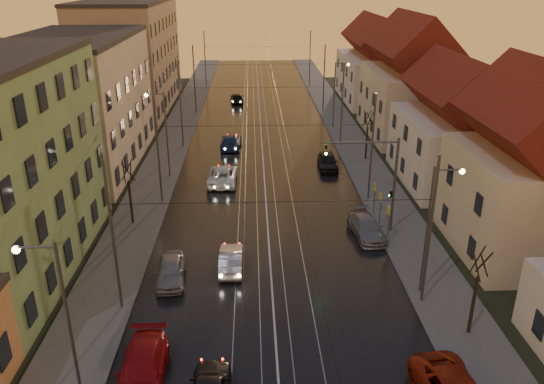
{
  "coord_description": "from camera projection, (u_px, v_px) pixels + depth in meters",
  "views": [
    {
      "loc": [
        -1.04,
        -16.55,
        17.71
      ],
      "look_at": [
        0.31,
        18.73,
        3.01
      ],
      "focal_mm": 35.0,
      "sensor_mm": 36.0,
      "label": 1
    }
  ],
  "objects": [
    {
      "name": "road",
      "position": [
        262.0,
        144.0,
        59.01
      ],
      "size": [
        16.0,
        120.0,
        0.04
      ],
      "primitive_type": "cube",
      "color": "black",
      "rests_on": "ground"
    },
    {
      "name": "sidewalk_left",
      "position": [
        172.0,
        144.0,
        58.63
      ],
      "size": [
        4.0,
        120.0,
        0.15
      ],
      "primitive_type": "cube",
      "color": "#4C4C4C",
      "rests_on": "ground"
    },
    {
      "name": "sidewalk_right",
      "position": [
        351.0,
        142.0,
        59.34
      ],
      "size": [
        4.0,
        120.0,
        0.15
      ],
      "primitive_type": "cube",
      "color": "#4C4C4C",
      "rests_on": "ground"
    },
    {
      "name": "tram_rail_0",
      "position": [
        242.0,
        143.0,
        58.92
      ],
      "size": [
        0.06,
        120.0,
        0.03
      ],
      "primitive_type": "cube",
      "color": "gray",
      "rests_on": "road"
    },
    {
      "name": "tram_rail_1",
      "position": [
        255.0,
        143.0,
        58.97
      ],
      "size": [
        0.06,
        120.0,
        0.03
      ],
      "primitive_type": "cube",
      "color": "gray",
      "rests_on": "road"
    },
    {
      "name": "tram_rail_2",
      "position": [
        269.0,
        143.0,
        59.02
      ],
      "size": [
        0.06,
        120.0,
        0.03
      ],
      "primitive_type": "cube",
      "color": "gray",
      "rests_on": "road"
    },
    {
      "name": "tram_rail_3",
      "position": [
        282.0,
        143.0,
        59.07
      ],
      "size": [
        0.06,
        120.0,
        0.03
      ],
      "primitive_type": "cube",
      "color": "gray",
      "rests_on": "road"
    },
    {
      "name": "apartment_left_2",
      "position": [
        80.0,
        104.0,
        50.55
      ],
      "size": [
        10.0,
        20.0,
        12.0
      ],
      "primitive_type": "cube",
      "color": "#B9A68F",
      "rests_on": "ground"
    },
    {
      "name": "apartment_left_3",
      "position": [
        131.0,
        57.0,
        72.31
      ],
      "size": [
        10.0,
        24.0,
        14.0
      ],
      "primitive_type": "cube",
      "color": "#948160",
      "rests_on": "ground"
    },
    {
      "name": "house_right_1",
      "position": [
        530.0,
        176.0,
        34.46
      ],
      "size": [
        8.67,
        10.2,
        10.8
      ],
      "color": "beige",
      "rests_on": "ground"
    },
    {
      "name": "house_right_2",
      "position": [
        457.0,
        132.0,
        46.76
      ],
      "size": [
        9.18,
        12.24,
        9.2
      ],
      "color": "silver",
      "rests_on": "ground"
    },
    {
      "name": "house_right_3",
      "position": [
        410.0,
        85.0,
        60.15
      ],
      "size": [
        9.18,
        14.28,
        11.5
      ],
      "color": "beige",
      "rests_on": "ground"
    },
    {
      "name": "house_right_4",
      "position": [
        375.0,
        66.0,
        77.05
      ],
      "size": [
        9.18,
        16.32,
        10.0
      ],
      "color": "silver",
      "rests_on": "ground"
    },
    {
      "name": "catenary_pole_l_1",
      "position": [
        113.0,
        238.0,
        28.38
      ],
      "size": [
        0.16,
        0.16,
        9.0
      ],
      "primitive_type": "cylinder",
      "color": "#595B60",
      "rests_on": "ground"
    },
    {
      "name": "catenary_pole_r_1",
      "position": [
        430.0,
        233.0,
        28.99
      ],
      "size": [
        0.16,
        0.16,
        9.0
      ],
      "primitive_type": "cylinder",
      "color": "#595B60",
      "rests_on": "ground"
    },
    {
      "name": "catenary_pole_l_2",
      "position": [
        158.0,
        151.0,
        42.22
      ],
      "size": [
        0.16,
        0.16,
        9.0
      ],
      "primitive_type": "cylinder",
      "color": "#595B60",
      "rests_on": "ground"
    },
    {
      "name": "catenary_pole_r_2",
      "position": [
        372.0,
        148.0,
        42.83
      ],
      "size": [
        0.16,
        0.16,
        9.0
      ],
      "primitive_type": "cylinder",
      "color": "#595B60",
      "rests_on": "ground"
    },
    {
      "name": "catenary_pole_l_3",
      "position": [
        181.0,
        107.0,
        56.06
      ],
      "size": [
        0.16,
        0.16,
        9.0
      ],
      "primitive_type": "cylinder",
      "color": "#595B60",
      "rests_on": "ground"
    },
    {
      "name": "catenary_pole_r_3",
      "position": [
        342.0,
        105.0,
        56.67
      ],
      "size": [
        0.16,
        0.16,
        9.0
      ],
      "primitive_type": "cylinder",
      "color": "#595B60",
      "rests_on": "ground"
    },
    {
      "name": "catenary_pole_l_4",
      "position": [
        194.0,
        80.0,
        69.9
      ],
      "size": [
        0.16,
        0.16,
        9.0
      ],
      "primitive_type": "cylinder",
      "color": "#595B60",
      "rests_on": "ground"
    },
    {
      "name": "catenary_pole_r_4",
      "position": [
        324.0,
        79.0,
        70.5
      ],
      "size": [
        0.16,
        0.16,
        9.0
      ],
      "primitive_type": "cylinder",
      "color": "#595B60",
      "rests_on": "ground"
    },
    {
      "name": "catenary_pole_l_5",
      "position": [
        205.0,
        59.0,
        86.5
      ],
      "size": [
        0.16,
        0.16,
        9.0
      ],
      "primitive_type": "cylinder",
      "color": "#595B60",
      "rests_on": "ground"
    },
    {
      "name": "catenary_pole_r_5",
      "position": [
        310.0,
        59.0,
        87.11
      ],
      "size": [
        0.16,
        0.16,
        9.0
      ],
      "primitive_type": "cylinder",
      "color": "#595B60",
      "rests_on": "ground"
    },
    {
      "name": "street_lamp_0",
      "position": [
        59.0,
        309.0,
        21.76
      ],
      "size": [
        1.75,
        0.32,
        8.0
      ],
      "color": "#595B60",
      "rests_on": "ground"
    },
    {
      "name": "street_lamp_1",
      "position": [
        434.0,
        218.0,
        29.78
      ],
      "size": [
        1.75,
        0.32,
        8.0
      ],
      "color": "#595B60",
      "rests_on": "ground"
    },
    {
      "name": "street_lamp_2",
      "position": [
        163.0,
        126.0,
        47.59
      ],
      "size": [
        1.75,
        0.32,
        8.0
      ],
      "color": "#595B60",
      "rests_on": "ground"
    },
    {
      "name": "street_lamp_3",
      "position": [
        337.0,
        88.0,
        62.99
      ],
      "size": [
        1.75,
        0.32,
        8.0
      ],
      "color": "#595B60",
      "rests_on": "ground"
    },
    {
      "name": "traffic_light_mast",
      "position": [
        381.0,
        174.0,
        37.23
      ],
      "size": [
        5.3,
        0.32,
        7.2
      ],
      "color": "#595B60",
      "rests_on": "ground"
    },
    {
      "name": "bare_tree_0",
      "position": [
        130.0,
        194.0,
        39.25
      ],
      "size": [
        1.09,
        1.09,
        5.11
      ],
      "color": "black",
      "rests_on": "ground"
    },
    {
      "name": "bare_tree_1",
      "position": [
        475.0,
        294.0,
        27.06
      ],
      "size": [
        1.09,
        1.09,
        5.11
      ],
      "color": "black",
      "rests_on": "ground"
    },
    {
      "name": "bare_tree_2",
      "position": [
        367.0,
        137.0,
        52.89
      ],
      "size": [
        1.09,
        1.09,
        5.11
      ],
      "color": "black",
      "rests_on": "ground"
    },
    {
      "name": "driving_car_1",
      "position": [
        231.0,
        259.0,
        33.93
      ],
      "size": [
        1.45,
        4.13,
        1.36
      ],
      "primitive_type": "imported",
      "rotation": [
        0.0,
        0.0,
        3.14
      ],
      "color": "#ACABB1",
      "rests_on": "ground"
    },
    {
      "name": "driving_car_2",
      "position": [
        222.0,
        175.0,
        47.74
      ],
      "size": [
        2.58,
        5.44,
        1.5
      ],
      "primitive_type": "imported",
      "rotation": [
        0.0,
        0.0,
        3.12
      ],
      "color": "silver",
      "rests_on": "ground"
    },
    {
      "name": "driving_car_3",
      "position": [
        231.0,
        141.0,
        57.35
      ],
      "size": [
        2.32,
        5.16,
        1.47
      ],
      "primitive_type": "imported",
      "rotation": [
        0.0,
        0.0,
        3.09
      ],
      "color": "#1A2A4E",
      "rests_on": "ground"
    },
    {
      "name": "driving_car_4",
      "position": [
        237.0,
        98.0,
        77.02
      ],
      "size": [
        2.1,
        4.47,
        1.48
      ],
      "primitive_type": "imported",
      "rotation": [
        0.0,
        0.0,
        3.23
      ],
      "color": "black",
      "rests_on": "ground"
    },
    {
      "name": "parked_left_2",
      "position": [
        142.0,
        370.0,
        24.39
      ],
      "size": [
        2.2,
        5.26,
        1.52
      ],
      "primitive_type": "imported",
      "rotation": [
        0.0,
        0.0,
        0.01
      ],
      "color": "maroon",
      "rests_on": "ground"
    },
    {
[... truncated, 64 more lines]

